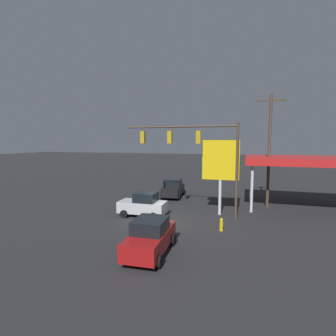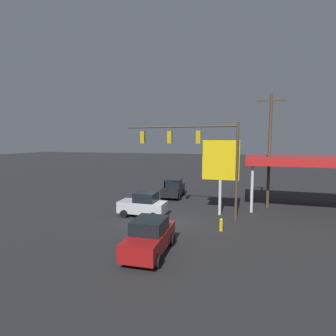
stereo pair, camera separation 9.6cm
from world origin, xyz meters
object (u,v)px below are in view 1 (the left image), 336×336
(price_sign, at_px, (221,162))
(fire_hydrant, at_px, (221,225))
(utility_pole, at_px, (269,148))
(sedan_far, at_px, (150,237))
(traffic_signal_assembly, at_px, (194,147))
(hatchback_crossing, at_px, (143,205))
(sedan_waiting, at_px, (173,188))

(price_sign, xyz_separation_m, fire_hydrant, (-0.51, 3.95, -3.92))
(utility_pole, bearing_deg, sedan_far, 61.44)
(traffic_signal_assembly, xyz_separation_m, utility_pole, (-5.92, -4.87, -0.23))
(traffic_signal_assembly, height_order, hatchback_crossing, traffic_signal_assembly)
(sedan_far, xyz_separation_m, fire_hydrant, (-3.34, -4.76, -0.51))
(sedan_waiting, bearing_deg, hatchback_crossing, -6.54)
(fire_hydrant, bearing_deg, utility_pole, -114.07)
(utility_pole, height_order, sedan_far, utility_pole)
(sedan_far, height_order, sedan_waiting, same)
(price_sign, bearing_deg, sedan_far, 71.98)
(traffic_signal_assembly, bearing_deg, sedan_far, 83.64)
(sedan_far, distance_m, sedan_waiting, 14.49)
(traffic_signal_assembly, distance_m, price_sign, 2.63)
(traffic_signal_assembly, relative_size, sedan_waiting, 2.01)
(traffic_signal_assembly, height_order, sedan_waiting, traffic_signal_assembly)
(hatchback_crossing, bearing_deg, fire_hydrant, 164.78)
(sedan_waiting, xyz_separation_m, fire_hydrant, (-6.06, 9.48, -0.51))
(utility_pole, distance_m, sedan_waiting, 10.64)
(price_sign, xyz_separation_m, hatchback_crossing, (5.88, 2.23, -3.41))
(utility_pole, xyz_separation_m, sedan_waiting, (9.49, -1.80, -4.46))
(sedan_waiting, bearing_deg, utility_pole, 75.13)
(sedan_far, xyz_separation_m, sedan_waiting, (2.72, -14.24, 0.00))
(price_sign, bearing_deg, hatchback_crossing, 20.81)
(sedan_far, height_order, hatchback_crossing, hatchback_crossing)
(traffic_signal_assembly, distance_m, sedan_far, 8.94)
(sedan_waiting, height_order, fire_hydrant, sedan_waiting)
(price_sign, height_order, sedan_far, price_sign)
(utility_pole, xyz_separation_m, sedan_far, (6.77, 12.44, -4.46))
(hatchback_crossing, bearing_deg, sedan_far, 115.01)
(traffic_signal_assembly, relative_size, sedan_far, 2.03)
(sedan_waiting, height_order, hatchback_crossing, hatchback_crossing)
(fire_hydrant, bearing_deg, hatchback_crossing, -15.04)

